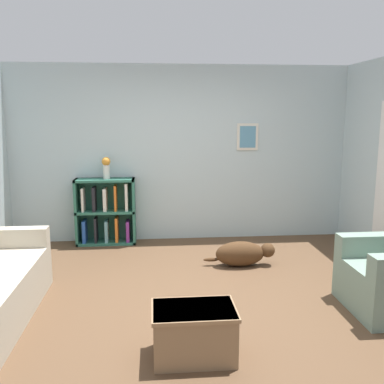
# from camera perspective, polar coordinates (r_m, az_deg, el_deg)

# --- Properties ---
(ground_plane) EXTENTS (14.00, 14.00, 0.00)m
(ground_plane) POSITION_cam_1_polar(r_m,az_deg,el_deg) (4.57, 0.47, -13.97)
(ground_plane) COLOR brown
(wall_back) EXTENTS (5.60, 0.13, 2.60)m
(wall_back) POSITION_cam_1_polar(r_m,az_deg,el_deg) (6.44, -1.49, 5.13)
(wall_back) COLOR silver
(wall_back) RESTS_ON ground_plane
(bookshelf) EXTENTS (0.86, 0.29, 0.97)m
(bookshelf) POSITION_cam_1_polar(r_m,az_deg,el_deg) (6.40, -11.39, -2.69)
(bookshelf) COLOR #2D6B56
(bookshelf) RESTS_ON ground_plane
(coffee_table) EXTENTS (0.65, 0.44, 0.41)m
(coffee_table) POSITION_cam_1_polar(r_m,az_deg,el_deg) (3.50, 0.26, -18.05)
(coffee_table) COLOR #846647
(coffee_table) RESTS_ON ground_plane
(dog) EXTENTS (0.90, 0.28, 0.32)m
(dog) POSITION_cam_1_polar(r_m,az_deg,el_deg) (5.46, 6.74, -8.14)
(dog) COLOR #472D19
(dog) RESTS_ON ground_plane
(vase) EXTENTS (0.12, 0.12, 0.31)m
(vase) POSITION_cam_1_polar(r_m,az_deg,el_deg) (6.26, -11.36, 3.35)
(vase) COLOR silver
(vase) RESTS_ON bookshelf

